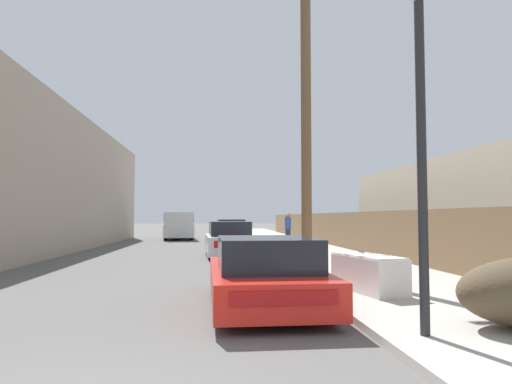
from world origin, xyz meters
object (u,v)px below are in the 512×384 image
Objects in this scene: pickup_truck at (179,226)px; street_lamp at (421,125)px; car_parked_mid at (229,240)px; car_parked_far at (230,233)px; pedestrian at (288,228)px; parked_sports_car_red at (264,275)px; discarded_fridge at (368,273)px; utility_pole at (306,109)px.

street_lamp reaches higher than pickup_truck.
car_parked_mid is 13.14m from street_lamp.
pedestrian is at bearing -35.03° from car_parked_far.
parked_sports_car_red is 0.76× the size of pickup_truck.
car_parked_far is at bearing 94.49° from street_lamp.
utility_pole reaches higher than discarded_fridge.
street_lamp is (-0.42, -3.29, 2.24)m from discarded_fridge.
car_parked_far is at bearing 147.20° from pedestrian.
car_parked_far reaches higher than parked_sports_car_red.
car_parked_mid is 0.79× the size of pickup_truck.
utility_pole is at bearing 90.43° from street_lamp.
car_parked_far is at bearing 84.34° from discarded_fridge.
pedestrian is (1.47, 12.26, -3.59)m from utility_pole.
discarded_fridge is 0.43× the size of street_lamp.
pickup_truck is 0.66× the size of utility_pole.
discarded_fridge is 1.13× the size of pedestrian.
street_lamp is 2.62× the size of pedestrian.
street_lamp is at bearing -83.77° from car_parked_mid.
car_parked_far reaches higher than discarded_fridge.
parked_sports_car_red is 16.92m from pedestrian.
pedestrian is at bearing 74.12° from discarded_fridge.
car_parked_far is 0.52× the size of utility_pole.
car_parked_mid is 8.33m from car_parked_far.
parked_sports_car_red reaches higher than discarded_fridge.
discarded_fridge is 0.42× the size of car_parked_far.
parked_sports_car_red is at bearing 123.69° from street_lamp.
car_parked_mid is 1.00× the size of car_parked_far.
parked_sports_car_red is 10.28m from car_parked_mid.
street_lamp is at bearing -87.74° from car_parked_far.
pickup_truck is at bearing 99.70° from car_parked_mid.
pickup_truck is (-3.38, 24.37, 0.38)m from parked_sports_car_red.
discarded_fridge is 24.26m from pickup_truck.
pickup_truck is 10.10m from pedestrian.
discarded_fridge is 9.84m from car_parked_mid.
parked_sports_car_red is 2.57× the size of pedestrian.
pedestrian reaches higher than car_parked_far.
utility_pole is at bearing -85.79° from car_parked_far.
pickup_truck is (-3.41, 5.76, 0.27)m from car_parked_far.
car_parked_far is 0.79× the size of pickup_truck.
pedestrian reaches higher than parked_sports_car_red.
street_lamp is at bearing -94.22° from pedestrian.
pickup_truck is at bearing 100.68° from street_lamp.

